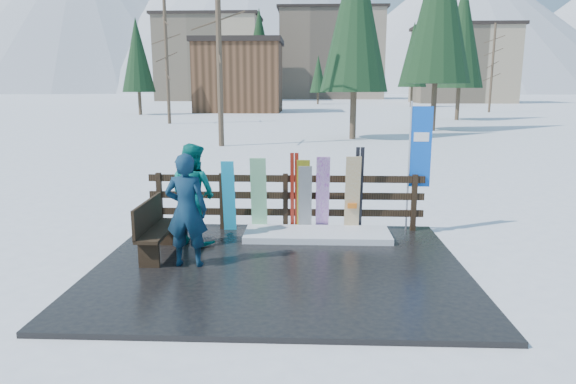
{
  "coord_description": "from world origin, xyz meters",
  "views": [
    {
      "loc": [
        0.47,
        -8.0,
        2.94
      ],
      "look_at": [
        0.1,
        1.0,
        1.1
      ],
      "focal_mm": 32.0,
      "sensor_mm": 36.0,
      "label": 1
    }
  ],
  "objects_px": {
    "snowboard_1": "(259,195)",
    "snowboard_4": "(305,199)",
    "snowboard_3": "(323,194)",
    "person_front": "(186,210)",
    "bench": "(154,227)",
    "rental_flag": "(418,152)",
    "snowboard_2": "(303,196)",
    "person_back": "(193,194)",
    "snowboard_5": "(352,195)",
    "snowboard_0": "(229,196)"
  },
  "relations": [
    {
      "from": "snowboard_3",
      "to": "person_front",
      "type": "height_order",
      "value": "person_front"
    },
    {
      "from": "snowboard_2",
      "to": "person_back",
      "type": "relative_size",
      "value": 0.81
    },
    {
      "from": "snowboard_2",
      "to": "snowboard_4",
      "type": "distance_m",
      "value": 0.07
    },
    {
      "from": "snowboard_5",
      "to": "person_front",
      "type": "relative_size",
      "value": 0.85
    },
    {
      "from": "person_front",
      "to": "snowboard_0",
      "type": "bearing_deg",
      "value": -99.59
    },
    {
      "from": "snowboard_0",
      "to": "snowboard_5",
      "type": "bearing_deg",
      "value": 0.0
    },
    {
      "from": "snowboard_3",
      "to": "person_back",
      "type": "relative_size",
      "value": 0.86
    },
    {
      "from": "snowboard_1",
      "to": "snowboard_2",
      "type": "height_order",
      "value": "snowboard_1"
    },
    {
      "from": "snowboard_0",
      "to": "person_front",
      "type": "bearing_deg",
      "value": -100.05
    },
    {
      "from": "snowboard_2",
      "to": "person_front",
      "type": "relative_size",
      "value": 0.82
    },
    {
      "from": "person_back",
      "to": "snowboard_0",
      "type": "bearing_deg",
      "value": -90.37
    },
    {
      "from": "rental_flag",
      "to": "snowboard_3",
      "type": "bearing_deg",
      "value": -171.87
    },
    {
      "from": "snowboard_1",
      "to": "person_back",
      "type": "bearing_deg",
      "value": -144.52
    },
    {
      "from": "snowboard_5",
      "to": "rental_flag",
      "type": "distance_m",
      "value": 1.57
    },
    {
      "from": "snowboard_4",
      "to": "rental_flag",
      "type": "height_order",
      "value": "rental_flag"
    },
    {
      "from": "snowboard_2",
      "to": "snowboard_5",
      "type": "relative_size",
      "value": 0.96
    },
    {
      "from": "bench",
      "to": "snowboard_4",
      "type": "height_order",
      "value": "snowboard_4"
    },
    {
      "from": "snowboard_4",
      "to": "snowboard_5",
      "type": "height_order",
      "value": "snowboard_5"
    },
    {
      "from": "bench",
      "to": "snowboard_0",
      "type": "distance_m",
      "value": 1.9
    },
    {
      "from": "bench",
      "to": "rental_flag",
      "type": "relative_size",
      "value": 0.58
    },
    {
      "from": "rental_flag",
      "to": "person_front",
      "type": "xyz_separation_m",
      "value": [
        -4.13,
        -2.32,
        -0.68
      ]
    },
    {
      "from": "snowboard_3",
      "to": "person_back",
      "type": "bearing_deg",
      "value": -161.45
    },
    {
      "from": "snowboard_3",
      "to": "person_front",
      "type": "distance_m",
      "value": 3.04
    },
    {
      "from": "snowboard_3",
      "to": "bench",
      "type": "bearing_deg",
      "value": -151.61
    },
    {
      "from": "person_back",
      "to": "snowboard_4",
      "type": "bearing_deg",
      "value": -125.66
    },
    {
      "from": "snowboard_3",
      "to": "rental_flag",
      "type": "xyz_separation_m",
      "value": [
        1.89,
        0.27,
        0.83
      ]
    },
    {
      "from": "snowboard_2",
      "to": "rental_flag",
      "type": "bearing_deg",
      "value": 6.77
    },
    {
      "from": "snowboard_2",
      "to": "snowboard_3",
      "type": "distance_m",
      "value": 0.39
    },
    {
      "from": "snowboard_4",
      "to": "bench",
      "type": "bearing_deg",
      "value": -148.46
    },
    {
      "from": "snowboard_0",
      "to": "person_back",
      "type": "xyz_separation_m",
      "value": [
        -0.53,
        -0.81,
        0.21
      ]
    },
    {
      "from": "bench",
      "to": "snowboard_3",
      "type": "relative_size",
      "value": 0.93
    },
    {
      "from": "rental_flag",
      "to": "person_back",
      "type": "bearing_deg",
      "value": -165.92
    },
    {
      "from": "snowboard_1",
      "to": "snowboard_4",
      "type": "distance_m",
      "value": 0.93
    },
    {
      "from": "snowboard_4",
      "to": "person_front",
      "type": "distance_m",
      "value": 2.8
    },
    {
      "from": "snowboard_2",
      "to": "snowboard_3",
      "type": "bearing_deg",
      "value": 0.0
    },
    {
      "from": "snowboard_3",
      "to": "snowboard_4",
      "type": "height_order",
      "value": "snowboard_3"
    },
    {
      "from": "rental_flag",
      "to": "person_back",
      "type": "distance_m",
      "value": 4.48
    },
    {
      "from": "snowboard_0",
      "to": "person_front",
      "type": "relative_size",
      "value": 0.79
    },
    {
      "from": "snowboard_2",
      "to": "snowboard_4",
      "type": "bearing_deg",
      "value": 0.0
    },
    {
      "from": "snowboard_4",
      "to": "snowboard_2",
      "type": "bearing_deg",
      "value": 180.0
    },
    {
      "from": "rental_flag",
      "to": "person_back",
      "type": "xyz_separation_m",
      "value": [
        -4.3,
        -1.08,
        -0.67
      ]
    },
    {
      "from": "snowboard_3",
      "to": "person_front",
      "type": "relative_size",
      "value": 0.87
    },
    {
      "from": "bench",
      "to": "person_back",
      "type": "height_order",
      "value": "person_back"
    },
    {
      "from": "snowboard_4",
      "to": "person_back",
      "type": "relative_size",
      "value": 0.74
    },
    {
      "from": "person_back",
      "to": "snowboard_5",
      "type": "bearing_deg",
      "value": -132.0
    },
    {
      "from": "snowboard_0",
      "to": "snowboard_1",
      "type": "bearing_deg",
      "value": -0.0
    },
    {
      "from": "bench",
      "to": "snowboard_1",
      "type": "distance_m",
      "value": 2.3
    },
    {
      "from": "snowboard_0",
      "to": "snowboard_2",
      "type": "bearing_deg",
      "value": -0.0
    },
    {
      "from": "snowboard_1",
      "to": "snowboard_2",
      "type": "relative_size",
      "value": 1.02
    },
    {
      "from": "snowboard_0",
      "to": "snowboard_3",
      "type": "xyz_separation_m",
      "value": [
        1.88,
        -0.0,
        0.06
      ]
    }
  ]
}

